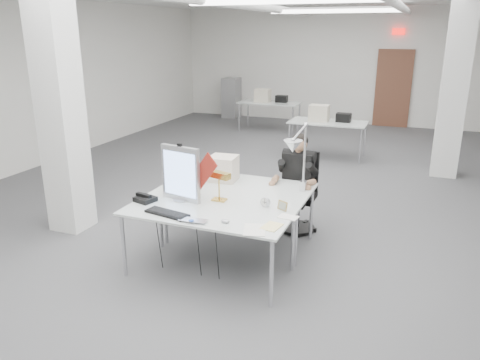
# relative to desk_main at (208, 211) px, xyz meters

# --- Properties ---
(room_shell) EXTENTS (10.04, 14.04, 3.24)m
(room_shell) POSITION_rel_desk_main_xyz_m (0.04, 2.63, 0.95)
(room_shell) COLOR #4A4A4D
(room_shell) RESTS_ON ground
(desk_main) EXTENTS (1.80, 0.90, 0.02)m
(desk_main) POSITION_rel_desk_main_xyz_m (0.00, 0.00, 0.00)
(desk_main) COLOR silver
(desk_main) RESTS_ON room_shell
(desk_second) EXTENTS (1.80, 0.90, 0.02)m
(desk_second) POSITION_rel_desk_main_xyz_m (0.00, 0.90, 0.00)
(desk_second) COLOR silver
(desk_second) RESTS_ON room_shell
(bg_desk_a) EXTENTS (1.60, 0.80, 0.02)m
(bg_desk_a) POSITION_rel_desk_main_xyz_m (0.20, 5.50, 0.00)
(bg_desk_a) COLOR silver
(bg_desk_a) RESTS_ON room_shell
(bg_desk_b) EXTENTS (1.60, 0.80, 0.02)m
(bg_desk_b) POSITION_rel_desk_main_xyz_m (-1.80, 7.70, 0.00)
(bg_desk_b) COLOR silver
(bg_desk_b) RESTS_ON room_shell
(filing_cabinet) EXTENTS (0.45, 0.55, 1.20)m
(filing_cabinet) POSITION_rel_desk_main_xyz_m (-3.50, 9.15, -0.14)
(filing_cabinet) COLOR gray
(filing_cabinet) RESTS_ON room_shell
(office_chair) EXTENTS (0.47, 0.47, 0.95)m
(office_chair) POSITION_rel_desk_main_xyz_m (0.60, 1.51, -0.27)
(office_chair) COLOR black
(office_chair) RESTS_ON room_shell
(seated_person) EXTENTS (0.51, 0.63, 0.94)m
(seated_person) POSITION_rel_desk_main_xyz_m (0.60, 1.46, 0.16)
(seated_person) COLOR black
(seated_person) RESTS_ON office_chair
(monitor) EXTENTS (0.50, 0.15, 0.63)m
(monitor) POSITION_rel_desk_main_xyz_m (-0.42, 0.18, 0.33)
(monitor) COLOR #B7B7BC
(monitor) RESTS_ON desk_main
(pennant) EXTENTS (0.41, 0.17, 0.47)m
(pennant) POSITION_rel_desk_main_xyz_m (-0.12, 0.14, 0.39)
(pennant) COLOR maroon
(pennant) RESTS_ON monitor
(keyboard) EXTENTS (0.51, 0.25, 0.02)m
(keyboard) POSITION_rel_desk_main_xyz_m (-0.35, -0.26, 0.02)
(keyboard) COLOR black
(keyboard) RESTS_ON desk_main
(laptop) EXTENTS (0.30, 0.20, 0.02)m
(laptop) POSITION_rel_desk_main_xyz_m (-0.01, -0.38, 0.02)
(laptop) COLOR silver
(laptop) RESTS_ON desk_main
(mouse) EXTENTS (0.10, 0.08, 0.04)m
(mouse) POSITION_rel_desk_main_xyz_m (0.30, -0.25, 0.03)
(mouse) COLOR #ACADB1
(mouse) RESTS_ON desk_main
(bankers_lamp) EXTENTS (0.31, 0.19, 0.33)m
(bankers_lamp) POSITION_rel_desk_main_xyz_m (-0.01, 0.32, 0.18)
(bankers_lamp) COLOR gold
(bankers_lamp) RESTS_ON desk_main
(desk_phone) EXTENTS (0.25, 0.24, 0.05)m
(desk_phone) POSITION_rel_desk_main_xyz_m (-0.78, -0.01, 0.04)
(desk_phone) COLOR black
(desk_phone) RESTS_ON desk_main
(picture_frame_left) EXTENTS (0.13, 0.07, 0.10)m
(picture_frame_left) POSITION_rel_desk_main_xyz_m (-0.66, 0.38, 0.06)
(picture_frame_left) COLOR #A17F45
(picture_frame_left) RESTS_ON desk_main
(picture_frame_right) EXTENTS (0.13, 0.09, 0.10)m
(picture_frame_right) POSITION_rel_desk_main_xyz_m (0.74, 0.30, 0.06)
(picture_frame_right) COLOR tan
(picture_frame_right) RESTS_ON desk_main
(desk_clock) EXTENTS (0.12, 0.05, 0.11)m
(desk_clock) POSITION_rel_desk_main_xyz_m (0.53, 0.33, 0.06)
(desk_clock) COLOR silver
(desk_clock) RESTS_ON desk_main
(paper_stack_a) EXTENTS (0.29, 0.35, 0.01)m
(paper_stack_a) POSITION_rel_desk_main_xyz_m (0.63, -0.31, 0.02)
(paper_stack_a) COLOR white
(paper_stack_a) RESTS_ON desk_main
(paper_stack_b) EXTENTS (0.20, 0.25, 0.01)m
(paper_stack_b) POSITION_rel_desk_main_xyz_m (0.77, -0.17, 0.02)
(paper_stack_b) COLOR #FFEB98
(paper_stack_b) RESTS_ON desk_main
(paper_stack_c) EXTENTS (0.22, 0.17, 0.01)m
(paper_stack_c) POSITION_rel_desk_main_xyz_m (0.85, 0.12, 0.02)
(paper_stack_c) COLOR white
(paper_stack_c) RESTS_ON desk_main
(beige_monitor) EXTENTS (0.36, 0.34, 0.32)m
(beige_monitor) POSITION_rel_desk_main_xyz_m (-0.26, 1.02, 0.17)
(beige_monitor) COLOR beige
(beige_monitor) RESTS_ON desk_second
(architect_lamp) EXTENTS (0.31, 0.64, 0.80)m
(architect_lamp) POSITION_rel_desk_main_xyz_m (0.79, 0.75, 0.41)
(architect_lamp) COLOR #B7B8BC
(architect_lamp) RESTS_ON desk_second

